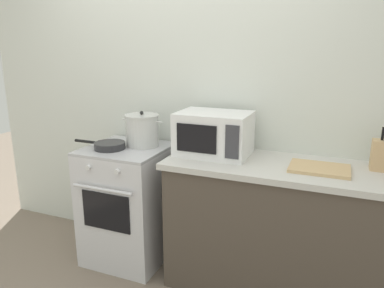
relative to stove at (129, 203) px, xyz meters
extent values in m
cube|color=silver|center=(0.65, 0.37, 0.79)|extent=(4.40, 0.10, 2.50)
cube|color=#4C4238|center=(1.25, 0.02, -0.02)|extent=(1.64, 0.56, 0.88)
cube|color=beige|center=(1.25, 0.02, 0.44)|extent=(1.70, 0.60, 0.04)
cube|color=silver|center=(0.00, 0.00, -0.01)|extent=(0.60, 0.60, 0.90)
cube|color=#B7B7BC|center=(0.00, 0.00, 0.45)|extent=(0.60, 0.60, 0.02)
cube|color=black|center=(0.00, -0.30, 0.06)|extent=(0.39, 0.01, 0.28)
cylinder|color=silver|center=(0.00, -0.33, 0.24)|extent=(0.48, 0.02, 0.02)
cylinder|color=silver|center=(-0.12, -0.31, 0.38)|extent=(0.04, 0.02, 0.04)
cylinder|color=silver|center=(0.12, -0.31, 0.38)|extent=(0.04, 0.02, 0.04)
cylinder|color=silver|center=(0.09, 0.09, 0.57)|extent=(0.25, 0.25, 0.23)
cylinder|color=silver|center=(0.09, 0.09, 0.70)|extent=(0.26, 0.26, 0.01)
sphere|color=black|center=(0.09, 0.09, 0.72)|extent=(0.03, 0.03, 0.03)
cylinder|color=silver|center=(-0.05, 0.09, 0.66)|extent=(0.05, 0.01, 0.01)
cylinder|color=silver|center=(0.24, 0.09, 0.66)|extent=(0.05, 0.01, 0.01)
cylinder|color=#28282B|center=(-0.09, -0.08, 0.48)|extent=(0.23, 0.23, 0.05)
cylinder|color=black|center=(-0.30, -0.08, 0.49)|extent=(0.20, 0.02, 0.02)
cube|color=white|center=(0.67, 0.08, 0.61)|extent=(0.50, 0.36, 0.30)
cube|color=black|center=(0.61, -0.10, 0.61)|extent=(0.28, 0.01, 0.19)
cube|color=#38383D|center=(0.86, -0.10, 0.61)|extent=(0.09, 0.01, 0.22)
cube|color=tan|center=(1.39, 0.00, 0.47)|extent=(0.36, 0.26, 0.02)
cube|color=tan|center=(1.74, 0.14, 0.55)|extent=(0.13, 0.10, 0.19)
cylinder|color=black|center=(1.73, 0.14, 0.69)|extent=(0.02, 0.02, 0.08)
camera|label=1|loc=(1.48, -2.28, 1.20)|focal=34.23mm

